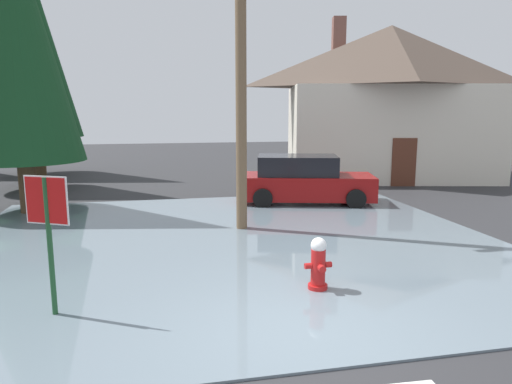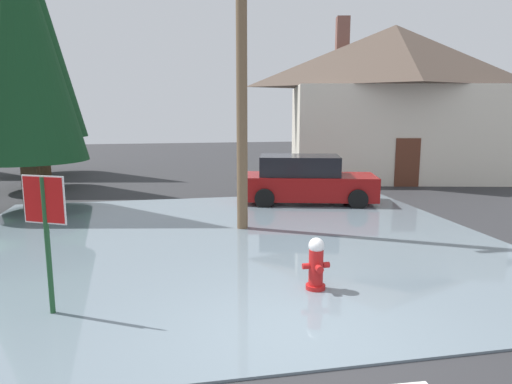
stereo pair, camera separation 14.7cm
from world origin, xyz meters
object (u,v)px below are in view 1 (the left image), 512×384
Objects in this scene: house at (388,100)px; stop_sign_near at (48,218)px; pine_tree_short_left at (31,45)px; fire_hydrant at (318,265)px; parked_car at (305,181)px; pine_tree_tall_left at (19,50)px; utility_pole at (241,44)px; pine_tree_far_center at (14,34)px.

stop_sign_near is at bearing -132.91° from house.
pine_tree_short_left is at bearing 103.23° from stop_sign_near.
house reaches higher than fire_hydrant.
fire_hydrant is 15.45m from house.
stop_sign_near is at bearing -177.89° from fire_hydrant.
parked_car is 0.45× the size of pine_tree_short_left.
parked_car is (2.17, 7.60, 0.30)m from fire_hydrant.
fire_hydrant is 15.29m from pine_tree_tall_left.
fire_hydrant is 0.09× the size of pine_tree_short_left.
fire_hydrant is at bearing 2.11° from stop_sign_near.
pine_tree_short_left reaches higher than pine_tree_tall_left.
pine_tree_tall_left is at bearing 132.25° from utility_pole.
house reaches higher than stop_sign_near.
house is 15.63m from pine_tree_tall_left.
fire_hydrant is 0.11× the size of pine_tree_tall_left.
pine_tree_tall_left reaches higher than stop_sign_near.
stop_sign_near is at bearing -129.79° from parked_car.
pine_tree_short_left is (-10.46, 9.25, 5.33)m from parked_car.
utility_pole reaches higher than house.
parked_car is 0.51× the size of pine_tree_tall_left.
fire_hydrant is at bearing -82.97° from utility_pole.
pine_tree_tall_left is (-15.51, -0.62, 1.79)m from house.
utility_pole reaches higher than parked_car.
utility_pole is 0.88× the size of pine_tree_short_left.
stop_sign_near is 0.24× the size of pine_tree_tall_left.
stop_sign_near is 10.12m from parked_car.
stop_sign_near is 0.24× the size of pine_tree_far_center.
house is 1.17× the size of pine_tree_tall_left.
house is 16.82m from pine_tree_short_left.
pine_tree_tall_left is 4.65m from pine_tree_short_left.
pine_tree_tall_left reaches higher than pine_tree_far_center.
utility_pole reaches higher than pine_tree_tall_left.
pine_tree_far_center reaches higher than house.
house is 15.47m from pine_tree_far_center.
house reaches higher than parked_car.
stop_sign_near is 6.77m from utility_pole.
stop_sign_near is at bearing -128.82° from utility_pole.
utility_pole is at bearing 97.03° from fire_hydrant.
pine_tree_tall_left is (-3.35, 12.46, 3.83)m from stop_sign_near.
utility_pole is 11.97m from house.
pine_tree_far_center is (-14.49, -5.14, 1.69)m from house.
pine_tree_far_center is at bearing -77.24° from pine_tree_tall_left.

